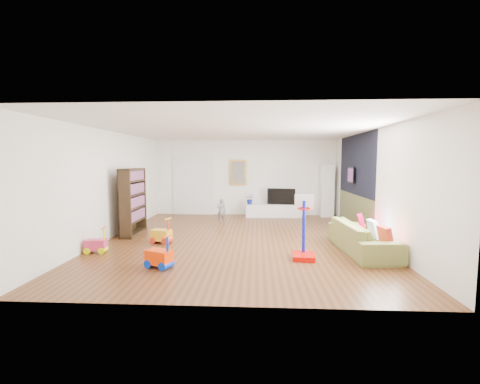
# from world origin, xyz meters

# --- Properties ---
(floor) EXTENTS (6.50, 7.50, 0.00)m
(floor) POSITION_xyz_m (0.00, 0.00, 0.00)
(floor) COLOR brown
(floor) RESTS_ON ground
(ceiling) EXTENTS (6.50, 7.50, 0.00)m
(ceiling) POSITION_xyz_m (0.00, 0.00, 2.70)
(ceiling) COLOR white
(ceiling) RESTS_ON ground
(wall_back) EXTENTS (6.50, 0.00, 2.70)m
(wall_back) POSITION_xyz_m (0.00, 3.75, 1.35)
(wall_back) COLOR white
(wall_back) RESTS_ON ground
(wall_front) EXTENTS (6.50, 0.00, 2.70)m
(wall_front) POSITION_xyz_m (0.00, -3.75, 1.35)
(wall_front) COLOR silver
(wall_front) RESTS_ON ground
(wall_left) EXTENTS (0.00, 7.50, 2.70)m
(wall_left) POSITION_xyz_m (-3.25, 0.00, 1.35)
(wall_left) COLOR silver
(wall_left) RESTS_ON ground
(wall_right) EXTENTS (0.00, 7.50, 2.70)m
(wall_right) POSITION_xyz_m (3.25, 0.00, 1.35)
(wall_right) COLOR white
(wall_right) RESTS_ON ground
(navy_accent) EXTENTS (0.01, 3.20, 1.70)m
(navy_accent) POSITION_xyz_m (3.23, 1.40, 1.85)
(navy_accent) COLOR black
(navy_accent) RESTS_ON wall_right
(olive_wainscot) EXTENTS (0.01, 3.20, 1.00)m
(olive_wainscot) POSITION_xyz_m (3.23, 1.40, 0.50)
(olive_wainscot) COLOR brown
(olive_wainscot) RESTS_ON wall_right
(doorway) EXTENTS (1.45, 0.06, 2.10)m
(doorway) POSITION_xyz_m (-1.90, 3.71, 1.05)
(doorway) COLOR white
(doorway) RESTS_ON ground
(painting_back) EXTENTS (0.62, 0.06, 0.92)m
(painting_back) POSITION_xyz_m (-0.25, 3.71, 1.55)
(painting_back) COLOR gold
(painting_back) RESTS_ON wall_back
(artwork_right) EXTENTS (0.04, 0.56, 0.46)m
(artwork_right) POSITION_xyz_m (3.17, 1.60, 1.55)
(artwork_right) COLOR #7F3F8C
(artwork_right) RESTS_ON wall_right
(media_console) EXTENTS (1.95, 0.58, 0.45)m
(media_console) POSITION_xyz_m (1.01, 3.30, 0.23)
(media_console) COLOR white
(media_console) RESTS_ON ground
(tall_cabinet) EXTENTS (0.43, 0.43, 1.84)m
(tall_cabinet) POSITION_xyz_m (2.89, 3.48, 0.92)
(tall_cabinet) COLOR white
(tall_cabinet) RESTS_ON ground
(bookshelf) EXTENTS (0.34, 1.21, 1.76)m
(bookshelf) POSITION_xyz_m (-2.85, 0.42, 0.88)
(bookshelf) COLOR #312212
(bookshelf) RESTS_ON ground
(sofa) EXTENTS (0.99, 2.22, 0.63)m
(sofa) POSITION_xyz_m (2.70, -0.98, 0.32)
(sofa) COLOR olive
(sofa) RESTS_ON ground
(basketball_hoop) EXTENTS (0.49, 0.58, 1.28)m
(basketball_hoop) POSITION_xyz_m (1.38, -1.54, 0.64)
(basketball_hoop) COLOR #D40700
(basketball_hoop) RESTS_ON ground
(ride_on_yellow) EXTENTS (0.52, 0.40, 0.61)m
(ride_on_yellow) POSITION_xyz_m (-1.83, -0.48, 0.30)
(ride_on_yellow) COLOR gold
(ride_on_yellow) RESTS_ON ground
(ride_on_orange) EXTENTS (0.53, 0.44, 0.61)m
(ride_on_orange) POSITION_xyz_m (-1.34, -2.24, 0.31)
(ride_on_orange) COLOR #FE3901
(ride_on_orange) RESTS_ON ground
(ride_on_pink) EXTENTS (0.44, 0.30, 0.55)m
(ride_on_pink) POSITION_xyz_m (-2.98, -1.36, 0.27)
(ride_on_pink) COLOR #D5325C
(ride_on_pink) RESTS_ON ground
(child) EXTENTS (0.31, 0.24, 0.77)m
(child) POSITION_xyz_m (-0.68, 2.11, 0.39)
(child) COLOR slate
(child) RESTS_ON ground
(tv) EXTENTS (0.97, 0.32, 0.56)m
(tv) POSITION_xyz_m (1.30, 3.34, 0.73)
(tv) COLOR black
(tv) RESTS_ON media_console
(vase_plant) EXTENTS (0.37, 0.34, 0.37)m
(vase_plant) POSITION_xyz_m (0.20, 3.29, 0.63)
(vase_plant) COLOR navy
(vase_plant) RESTS_ON media_console
(pillow_left) EXTENTS (0.15, 0.39, 0.38)m
(pillow_left) POSITION_xyz_m (2.93, -1.62, 0.50)
(pillow_left) COLOR #B0301C
(pillow_left) RESTS_ON sofa
(pillow_center) EXTENTS (0.12, 0.39, 0.38)m
(pillow_center) POSITION_xyz_m (2.94, -0.97, 0.50)
(pillow_center) COLOR white
(pillow_center) RESTS_ON sofa
(pillow_right) EXTENTS (0.21, 0.43, 0.41)m
(pillow_right) POSITION_xyz_m (2.89, -0.35, 0.50)
(pillow_right) COLOR #B5002D
(pillow_right) RESTS_ON sofa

